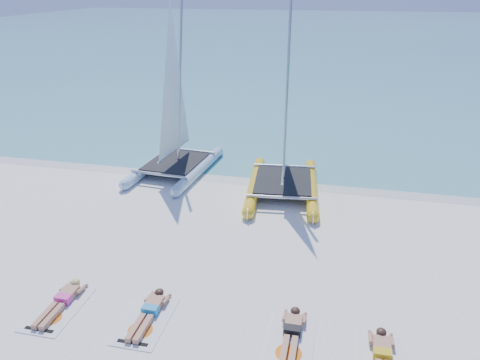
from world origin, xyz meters
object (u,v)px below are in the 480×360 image
object	(u,v)px
towel_c	(291,342)
sunbather_b	(149,311)
catamaran_yellow	(285,129)
sunbather_a	(62,300)
towel_a	(58,309)
catamaran_blue	(174,121)
towel_b	(147,320)
sunbather_c	(292,332)
sunbather_d	(382,356)

from	to	relation	value
towel_c	sunbather_b	bearing A→B (deg)	177.19
catamaran_yellow	towel_c	distance (m)	8.68
sunbather_a	towel_a	bearing A→B (deg)	-90.00
catamaran_yellow	catamaran_blue	bearing A→B (deg)	166.84
catamaran_yellow	towel_b	distance (m)	8.84
catamaran_yellow	sunbather_a	xyz separation A→B (m)	(-4.20, -8.20, -2.13)
towel_b	sunbather_c	bearing A→B (deg)	3.84
catamaran_blue	towel_a	size ratio (longest dim) A/B	3.79
towel_c	sunbather_d	world-z (taller)	sunbather_d
towel_b	sunbather_b	size ratio (longest dim) A/B	1.07
towel_a	sunbather_d	world-z (taller)	sunbather_d
sunbather_a	towel_c	distance (m)	5.51
catamaran_blue	sunbather_d	size ratio (longest dim) A/B	4.06
towel_b	sunbather_d	world-z (taller)	sunbather_d
towel_c	sunbather_c	xyz separation A→B (m)	(0.00, 0.19, 0.11)
catamaran_blue	sunbather_a	world-z (taller)	catamaran_blue
sunbather_a	sunbather_b	distance (m)	2.20
sunbather_b	towel_b	bearing A→B (deg)	-90.00
sunbather_a	sunbather_b	world-z (taller)	same
sunbather_a	sunbather_d	distance (m)	7.39
towel_a	towel_b	bearing A→B (deg)	1.94
towel_c	sunbather_a	bearing A→B (deg)	179.09
catamaran_yellow	towel_a	world-z (taller)	catamaran_yellow
catamaran_blue	towel_b	world-z (taller)	catamaran_blue
catamaran_yellow	sunbather_d	distance (m)	9.22
sunbather_d	sunbather_c	bearing A→B (deg)	171.12
towel_c	catamaran_yellow	bearing A→B (deg)	98.92
sunbather_a	sunbather_c	size ratio (longest dim) A/B	1.00
towel_a	towel_c	distance (m)	5.50
towel_b	sunbather_d	xyz separation A→B (m)	(5.19, -0.07, 0.11)
sunbather_b	sunbather_d	world-z (taller)	same
sunbather_a	towel_c	xyz separation A→B (m)	(5.50, -0.09, -0.11)
sunbather_b	towel_c	distance (m)	3.31
sunbather_b	sunbather_c	bearing A→B (deg)	0.52
catamaran_yellow	towel_a	bearing A→B (deg)	-122.41
catamaran_yellow	towel_c	size ratio (longest dim) A/B	3.85
sunbather_c	sunbather_b	bearing A→B (deg)	-179.48
towel_a	towel_c	bearing A→B (deg)	1.09
sunbather_c	towel_b	bearing A→B (deg)	-176.16
catamaran_yellow	sunbather_d	size ratio (longest dim) A/B	4.13
sunbather_a	towel_b	bearing A→B (deg)	-3.05
sunbather_d	towel_b	bearing A→B (deg)	179.19
sunbather_b	sunbather_d	distance (m)	5.19
sunbather_a	catamaran_yellow	bearing A→B (deg)	62.85
towel_a	sunbather_a	distance (m)	0.22
towel_a	towel_c	world-z (taller)	same
sunbather_a	sunbather_b	bearing A→B (deg)	1.94
catamaran_blue	catamaran_yellow	distance (m)	4.49
catamaran_yellow	sunbather_a	world-z (taller)	catamaran_yellow
sunbather_c	sunbather_d	xyz separation A→B (m)	(1.89, -0.29, 0.00)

